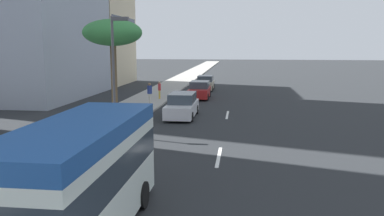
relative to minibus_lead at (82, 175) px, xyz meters
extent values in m
plane|color=#26282B|center=(26.84, -3.09, -1.68)|extent=(198.00, 198.00, 0.00)
cube|color=#9E9B93|center=(26.84, 4.34, -1.61)|extent=(162.00, 3.82, 0.15)
cube|color=silver|center=(7.79, -3.09, -1.67)|extent=(3.20, 0.16, 0.01)
cube|color=silver|center=(18.53, -3.09, -1.67)|extent=(3.20, 0.16, 0.01)
cube|color=silver|center=(0.00, 0.00, -0.26)|extent=(6.74, 2.24, 2.38)
cube|color=#1E4C93|center=(0.00, 0.00, 1.16)|extent=(6.74, 2.24, 0.45)
cube|color=#28333D|center=(0.00, 0.00, 0.19)|extent=(6.75, 2.24, 0.79)
cylinder|color=black|center=(1.95, -1.06, -1.26)|extent=(0.84, 0.26, 0.84)
cylinder|color=black|center=(1.95, 1.06, -1.26)|extent=(0.84, 0.26, 0.84)
cube|color=beige|center=(33.78, -0.10, -1.11)|extent=(4.08, 1.75, 0.79)
cube|color=#38424C|center=(33.98, -0.10, -0.40)|extent=(2.25, 1.61, 0.64)
cylinder|color=black|center=(32.51, -0.90, -1.36)|extent=(0.64, 0.22, 0.64)
cylinder|color=black|center=(32.51, 0.71, -1.36)|extent=(0.64, 0.22, 0.64)
cylinder|color=black|center=(35.04, -0.90, -1.36)|extent=(0.64, 0.22, 0.64)
cylinder|color=black|center=(35.04, 0.71, -1.36)|extent=(0.64, 0.22, 0.64)
cube|color=#A51E1E|center=(26.99, -0.17, -1.11)|extent=(4.18, 1.83, 0.79)
cube|color=#38424C|center=(27.20, -0.17, -0.39)|extent=(2.30, 1.68, 0.65)
cylinder|color=black|center=(25.69, -1.01, -1.36)|extent=(0.64, 0.22, 0.64)
cylinder|color=black|center=(25.69, 0.67, -1.36)|extent=(0.64, 0.22, 0.64)
cylinder|color=black|center=(28.28, -1.01, -1.36)|extent=(0.64, 0.22, 0.64)
cylinder|color=black|center=(28.28, 0.67, -1.36)|extent=(0.64, 0.22, 0.64)
cube|color=silver|center=(17.25, 0.02, -1.09)|extent=(4.79, 1.83, 0.82)
cube|color=#38424C|center=(17.49, 0.02, -0.34)|extent=(2.64, 1.68, 0.67)
cylinder|color=black|center=(15.76, -0.83, -1.36)|extent=(0.64, 0.22, 0.64)
cylinder|color=black|center=(15.76, 0.86, -1.36)|extent=(0.64, 0.22, 0.64)
cylinder|color=black|center=(18.73, -0.83, -1.36)|extent=(0.64, 0.22, 0.64)
cylinder|color=black|center=(18.73, 0.86, -1.36)|extent=(0.64, 0.22, 0.64)
cylinder|color=beige|center=(21.92, 3.43, -1.10)|extent=(0.14, 0.14, 0.85)
cylinder|color=beige|center=(22.08, 3.43, -1.10)|extent=(0.14, 0.14, 0.85)
cube|color=navy|center=(22.00, 3.43, -0.34)|extent=(0.39, 0.37, 0.67)
sphere|color=#9E7251|center=(22.00, 3.43, 0.11)|extent=(0.23, 0.23, 0.23)
cylinder|color=gold|center=(25.22, 3.31, -1.15)|extent=(0.14, 0.14, 0.76)
cylinder|color=gold|center=(25.38, 3.31, -1.15)|extent=(0.14, 0.14, 0.76)
cube|color=red|center=(25.30, 3.31, -0.47)|extent=(0.38, 0.32, 0.60)
sphere|color=tan|center=(25.30, 3.31, -0.07)|extent=(0.21, 0.21, 0.21)
cylinder|color=brown|center=(17.11, 4.79, 1.00)|extent=(0.43, 0.43, 5.06)
ellipsoid|color=#388442|center=(17.11, 4.79, 4.14)|extent=(4.06, 4.06, 1.82)
cylinder|color=#4C4C51|center=(11.20, 2.83, 1.64)|extent=(0.14, 0.14, 6.34)
cube|color=#4C4C51|center=(11.20, 2.38, 4.66)|extent=(0.24, 0.90, 0.20)
cube|color=#2D3847|center=(39.03, 10.60, 5.96)|extent=(9.74, 0.08, 1.52)
camera|label=1|loc=(-9.18, -4.01, 3.31)|focal=36.49mm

